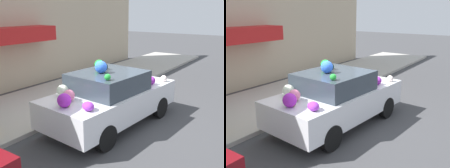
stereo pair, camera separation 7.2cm
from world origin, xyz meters
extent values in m
plane|color=#424244|center=(0.00, 0.00, 0.00)|extent=(60.00, 60.00, 0.00)
cube|color=#B2ADA3|center=(0.00, 2.70, 0.06)|extent=(24.00, 3.20, 0.11)
cube|color=silver|center=(0.00, -0.13, 0.64)|extent=(4.08, 2.06, 0.68)
cube|color=#333D47|center=(-0.16, -0.11, 1.23)|extent=(1.89, 1.68, 0.50)
cylinder|color=black|center=(1.28, 0.59, 0.30)|extent=(0.62, 0.23, 0.61)
cylinder|color=black|center=(1.16, -1.03, 0.30)|extent=(0.62, 0.23, 0.61)
cylinder|color=black|center=(-1.16, 0.78, 0.30)|extent=(0.62, 0.23, 0.61)
cylinder|color=black|center=(-1.28, -0.84, 0.30)|extent=(0.62, 0.23, 0.61)
sphere|color=green|center=(-0.84, -0.58, 1.56)|extent=(0.21, 0.21, 0.15)
sphere|color=green|center=(0.00, 0.29, 1.61)|extent=(0.26, 0.26, 0.26)
ellipsoid|color=black|center=(0.90, -0.01, 1.05)|extent=(0.17, 0.16, 0.14)
sphere|color=red|center=(1.65, 0.08, 1.06)|extent=(0.17, 0.17, 0.16)
sphere|color=white|center=(-1.17, 0.54, 1.12)|extent=(0.38, 0.38, 0.29)
sphere|color=purple|center=(1.03, -0.77, 1.10)|extent=(0.25, 0.25, 0.24)
ellipsoid|color=purple|center=(-1.54, -0.58, 1.07)|extent=(0.37, 0.40, 0.18)
ellipsoid|color=brown|center=(-1.63, -0.05, 1.04)|extent=(0.18, 0.23, 0.12)
sphere|color=white|center=(1.54, -0.93, 1.07)|extent=(0.24, 0.24, 0.19)
ellipsoid|color=black|center=(0.01, 0.10, 1.57)|extent=(0.18, 0.17, 0.18)
sphere|color=purple|center=(-1.69, -0.03, 1.14)|extent=(0.41, 0.41, 0.31)
sphere|color=pink|center=(-1.34, 0.17, 1.12)|extent=(0.37, 0.37, 0.27)
sphere|color=blue|center=(-0.34, -0.02, 1.64)|extent=(0.37, 0.37, 0.31)
sphere|color=green|center=(-1.58, 0.10, 1.07)|extent=(0.24, 0.24, 0.18)
camera|label=1|loc=(-5.53, -3.93, 3.00)|focal=42.00mm
camera|label=2|loc=(-5.49, -3.99, 3.00)|focal=42.00mm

